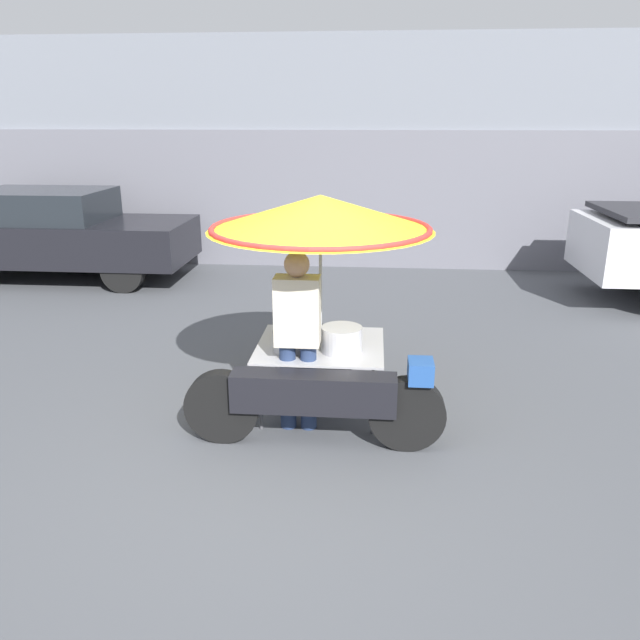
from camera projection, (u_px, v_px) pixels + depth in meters
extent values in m
plane|color=#4C4F54|center=(285.00, 471.00, 4.85)|extent=(36.00, 36.00, 0.00)
cube|color=gray|center=(342.00, 152.00, 11.79)|extent=(28.00, 2.00, 3.96)
cube|color=slate|center=(338.00, 200.00, 11.06)|extent=(23.80, 0.06, 2.40)
cylinder|color=black|center=(407.00, 414.00, 5.09)|extent=(0.63, 0.14, 0.63)
cylinder|color=black|center=(222.00, 407.00, 5.22)|extent=(0.63, 0.14, 0.63)
cube|color=black|center=(313.00, 392.00, 5.10)|extent=(1.36, 0.24, 0.32)
cube|color=#234C93|center=(421.00, 371.00, 4.96)|extent=(0.20, 0.24, 0.18)
cylinder|color=black|center=(323.00, 368.00, 6.09)|extent=(0.56, 0.14, 0.56)
cylinder|color=#515156|center=(373.00, 400.00, 5.33)|extent=(0.03, 0.03, 0.63)
cylinder|color=#515156|center=(373.00, 362.00, 6.16)|extent=(0.03, 0.03, 0.63)
cylinder|color=#515156|center=(260.00, 396.00, 5.41)|extent=(0.03, 0.03, 0.63)
cylinder|color=#515156|center=(276.00, 359.00, 6.24)|extent=(0.03, 0.03, 0.63)
cube|color=#B2B2B7|center=(320.00, 345.00, 5.68)|extent=(1.15, 1.04, 0.02)
cylinder|color=#B2B2B7|center=(320.00, 289.00, 5.52)|extent=(0.03, 0.03, 1.05)
cone|color=yellow|center=(321.00, 213.00, 5.31)|extent=(1.96, 1.96, 0.30)
torus|color=red|center=(321.00, 228.00, 5.35)|extent=(1.91, 1.91, 0.05)
cylinder|color=#939399|center=(290.00, 341.00, 5.50)|extent=(0.30, 0.30, 0.19)
cylinder|color=#B7B7BC|center=(342.00, 339.00, 5.48)|extent=(0.36, 0.36, 0.22)
cylinder|color=navy|center=(288.00, 386.00, 5.43)|extent=(0.14, 0.14, 0.78)
cylinder|color=navy|center=(309.00, 387.00, 5.41)|extent=(0.14, 0.14, 0.78)
cube|color=beige|center=(297.00, 311.00, 5.21)|extent=(0.38, 0.22, 0.59)
sphere|color=tan|center=(297.00, 264.00, 5.08)|extent=(0.21, 0.21, 0.21)
cylinder|color=black|center=(123.00, 271.00, 9.68)|extent=(0.66, 0.20, 0.66)
cylinder|color=black|center=(154.00, 252.00, 11.06)|extent=(0.66, 0.20, 0.66)
cylinder|color=black|center=(9.00, 249.00, 11.28)|extent=(0.66, 0.20, 0.66)
cube|color=black|center=(59.00, 240.00, 10.38)|extent=(4.35, 1.71, 0.66)
cube|color=#1E2328|center=(42.00, 205.00, 10.21)|extent=(2.09, 1.50, 0.49)
cylinder|color=black|center=(633.00, 262.00, 9.89)|extent=(0.84, 0.24, 0.84)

